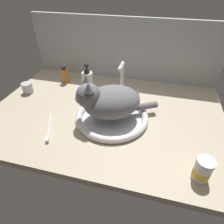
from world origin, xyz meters
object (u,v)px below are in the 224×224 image
faucet (122,83)px  pill_bottle (202,170)px  amber_bottle (65,75)px  metal_jar (28,88)px  soap_pump_bottle (88,82)px  sink_basin (112,116)px  cat (108,101)px  toothbrush (49,128)px

faucet → pill_bottle: faucet is taller
amber_bottle → pill_bottle: 89.86cm
metal_jar → soap_pump_bottle: bearing=13.6°
sink_basin → amber_bottle: 46.65cm
cat → amber_bottle: bearing=140.5°
sink_basin → faucet: size_ratio=1.68×
sink_basin → metal_jar: size_ratio=5.81×
soap_pump_bottle → cat: bearing=-50.2°
soap_pump_bottle → toothbrush: bearing=-101.2°
metal_jar → pill_bottle: size_ratio=0.67×
sink_basin → toothbrush: size_ratio=1.92×
metal_jar → pill_bottle: (89.05, -34.75, 1.14)cm
pill_bottle → soap_pump_bottle: 70.18cm
metal_jar → toothbrush: (26.98, -25.10, -2.33)cm
amber_bottle → toothbrush: amber_bottle is taller
metal_jar → soap_pump_bottle: size_ratio=0.33×
sink_basin → metal_jar: metal_jar is taller
faucet → toothbrush: (-25.46, -34.87, -7.06)cm
faucet → metal_jar: (-52.44, -9.77, -4.73)cm
cat → soap_pump_bottle: (-17.09, 20.52, -3.77)cm
sink_basin → pill_bottle: size_ratio=3.88×
soap_pump_bottle → sink_basin: bearing=-46.1°
amber_bottle → soap_pump_bottle: 20.18cm
metal_jar → sink_basin: bearing=-12.3°
cat → amber_bottle: 46.05cm
metal_jar → soap_pump_bottle: soap_pump_bottle is taller
sink_basin → cat: 9.35cm
sink_basin → metal_jar: 53.69cm
soap_pump_bottle → toothbrush: soap_pump_bottle is taller
pill_bottle → metal_jar: bearing=158.7°
cat → sink_basin: bearing=28.2°
sink_basin → soap_pump_bottle: (-18.86, 19.57, 5.36)cm
faucet → pill_bottle: 57.75cm
sink_basin → cat: cat is taller
amber_bottle → soap_pump_bottle: bearing=-25.1°
pill_bottle → soap_pump_bottle: soap_pump_bottle is taller
pill_bottle → cat: bearing=149.7°
faucet → metal_jar: faucet is taller
toothbrush → faucet: bearing=53.9°
sink_basin → faucet: 22.11cm
faucet → cat: bearing=-94.6°
toothbrush → soap_pump_bottle: bearing=78.8°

